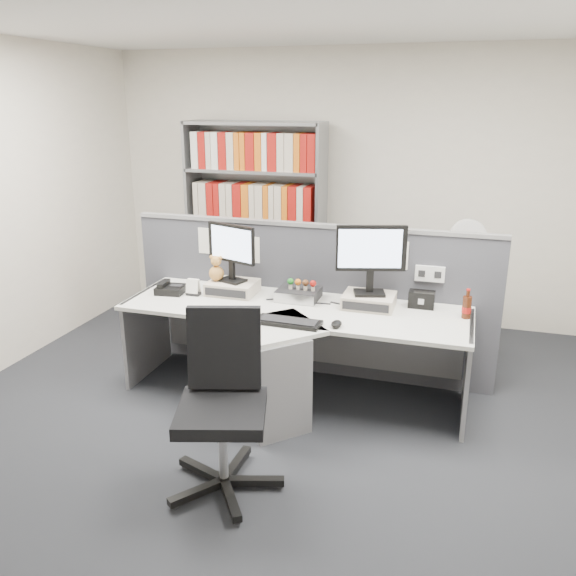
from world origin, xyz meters
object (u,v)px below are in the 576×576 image
(desk_fan, at_px, (467,242))
(office_chair, at_px, (223,397))
(desk_calendar, at_px, (193,288))
(monitor_right, at_px, (371,254))
(filing_cabinet, at_px, (460,317))
(cola_bottle, at_px, (467,307))
(desktop_pc, at_px, (298,294))
(mouse, at_px, (336,324))
(keyboard, at_px, (288,322))
(shelving_unit, at_px, (256,224))
(desk_phone, at_px, (170,289))
(desk, at_px, (286,351))
(monitor_left, at_px, (231,248))
(speaker, at_px, (422,299))

(desk_fan, distance_m, office_chair, 2.73)
(desk_calendar, bearing_deg, monitor_right, 5.39)
(office_chair, bearing_deg, filing_cabinet, 61.59)
(cola_bottle, relative_size, office_chair, 0.21)
(desktop_pc, relative_size, mouse, 2.75)
(desktop_pc, height_order, keyboard, desktop_pc)
(mouse, distance_m, desk_fan, 1.72)
(cola_bottle, relative_size, shelving_unit, 0.11)
(desktop_pc, height_order, desk_phone, desk_phone)
(monitor_right, distance_m, desk_fan, 1.22)
(desktop_pc, xyz_separation_m, filing_cabinet, (1.22, 1.00, -0.41))
(office_chair, bearing_deg, desktop_pc, 87.53)
(mouse, relative_size, filing_cabinet, 0.16)
(shelving_unit, bearing_deg, desk_calendar, -88.16)
(desk, relative_size, office_chair, 2.49)
(monitor_left, xyz_separation_m, desktop_pc, (0.54, 0.02, -0.33))
(keyboard, distance_m, filing_cabinet, 1.95)
(keyboard, bearing_deg, monitor_left, 140.64)
(desk, height_order, monitor_left, monitor_left)
(keyboard, relative_size, desk_calendar, 3.52)
(keyboard, relative_size, cola_bottle, 2.13)
(monitor_left, height_order, cola_bottle, monitor_left)
(monitor_left, bearing_deg, desktop_pc, 1.97)
(mouse, xyz_separation_m, desk_fan, (0.81, 1.48, 0.29))
(mouse, distance_m, speaker, 0.78)
(desk_calendar, relative_size, cola_bottle, 0.60)
(mouse, relative_size, office_chair, 0.11)
(desk, xyz_separation_m, filing_cabinet, (1.20, 1.40, -0.11))
(cola_bottle, bearing_deg, desk, -163.97)
(keyboard, xyz_separation_m, office_chair, (-0.14, -0.84, -0.18))
(desk, distance_m, speaker, 1.08)
(keyboard, relative_size, shelving_unit, 0.23)
(monitor_left, distance_m, desk_calendar, 0.45)
(keyboard, height_order, filing_cabinet, keyboard)
(monitor_right, distance_m, cola_bottle, 0.78)
(speaker, height_order, shelving_unit, shelving_unit)
(speaker, bearing_deg, office_chair, -124.24)
(monitor_right, distance_m, office_chair, 1.59)
(monitor_left, height_order, speaker, monitor_left)
(mouse, distance_m, office_chair, 1.02)
(monitor_left, relative_size, desk_fan, 0.86)
(desk_calendar, xyz_separation_m, shelving_unit, (-0.05, 1.60, 0.20))
(monitor_right, xyz_separation_m, speaker, (0.38, 0.11, -0.35))
(speaker, bearing_deg, filing_cabinet, 72.38)
(cola_bottle, xyz_separation_m, office_chair, (-1.32, -1.32, -0.24))
(keyboard, height_order, desk_calendar, desk_calendar)
(desktop_pc, xyz_separation_m, office_chair, (-0.06, -1.37, -0.20))
(desk_phone, relative_size, desk_calendar, 1.79)
(shelving_unit, distance_m, office_chair, 2.96)
(desk_phone, bearing_deg, filing_cabinet, 27.15)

